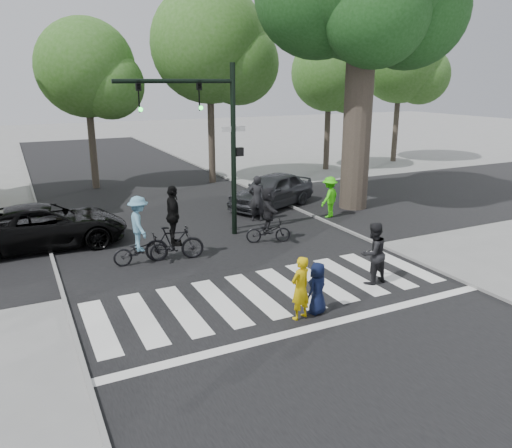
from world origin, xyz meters
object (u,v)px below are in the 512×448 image
at_px(cyclist_right, 268,218).
at_px(cyclist_left, 140,235).
at_px(pedestrian_child, 317,288).
at_px(pedestrian_woman, 300,288).
at_px(pedestrian_adult, 373,253).
at_px(traffic_signal, 210,127).
at_px(car_suv, 46,226).
at_px(car_grey, 272,190).
at_px(cyclist_mid, 174,230).

bearing_deg(cyclist_right, cyclist_left, -178.47).
relative_size(pedestrian_child, cyclist_right, 0.66).
xyz_separation_m(pedestrian_woman, cyclist_left, (-2.46, 5.30, 0.14)).
bearing_deg(cyclist_left, pedestrian_adult, -38.90).
relative_size(pedestrian_woman, pedestrian_adult, 0.89).
bearing_deg(traffic_signal, pedestrian_child, -89.89).
distance_m(pedestrian_child, car_suv, 9.89).
relative_size(pedestrian_child, car_suv, 0.25).
xyz_separation_m(traffic_signal, pedestrian_child, (0.01, -6.78, -3.25)).
relative_size(pedestrian_woman, pedestrian_child, 1.20).
height_order(pedestrian_woman, cyclist_right, cyclist_right).
bearing_deg(cyclist_left, car_grey, 32.93).
height_order(pedestrian_woman, car_suv, pedestrian_woman).
xyz_separation_m(cyclist_right, car_grey, (2.45, 4.36, -0.11)).
height_order(cyclist_right, car_suv, cyclist_right).
height_order(cyclist_left, car_suv, cyclist_left).
xyz_separation_m(cyclist_mid, cyclist_right, (3.43, 0.24, -0.10)).
height_order(cyclist_left, cyclist_right, cyclist_left).
xyz_separation_m(pedestrian_child, car_suv, (-5.42, 8.27, 0.08)).
xyz_separation_m(cyclist_left, car_grey, (6.91, 4.48, -0.16)).
bearing_deg(cyclist_left, pedestrian_woman, -65.10).
distance_m(pedestrian_woman, car_suv, 9.67).
xyz_separation_m(pedestrian_child, cyclist_right, (1.49, 5.36, 0.23)).
relative_size(cyclist_left, car_suv, 0.40).
distance_m(traffic_signal, pedestrian_adult, 7.03).
height_order(cyclist_right, car_grey, cyclist_right).
bearing_deg(cyclist_mid, cyclist_left, 173.44).
xyz_separation_m(traffic_signal, pedestrian_adult, (2.40, -5.87, -3.03)).
relative_size(traffic_signal, pedestrian_woman, 3.87).
bearing_deg(pedestrian_child, car_grey, -135.15).
bearing_deg(pedestrian_child, cyclist_left, -83.50).
bearing_deg(car_grey, cyclist_left, -81.09).
distance_m(pedestrian_child, cyclist_mid, 5.49).
distance_m(pedestrian_adult, car_grey, 8.94).
distance_m(pedestrian_woman, pedestrian_adult, 3.07).
bearing_deg(car_grey, pedestrian_child, -46.06).
relative_size(traffic_signal, car_grey, 1.34).
bearing_deg(cyclist_right, pedestrian_adult, -78.53).
bearing_deg(traffic_signal, cyclist_mid, -139.28).
height_order(cyclist_left, cyclist_mid, cyclist_mid).
relative_size(pedestrian_child, cyclist_left, 0.61).
bearing_deg(pedestrian_woman, cyclist_right, -126.53).
xyz_separation_m(pedestrian_woman, pedestrian_adult, (2.91, 0.97, 0.10)).
bearing_deg(cyclist_right, pedestrian_woman, -110.26).
relative_size(pedestrian_child, car_grey, 0.29).
bearing_deg(cyclist_left, traffic_signal, 27.50).
bearing_deg(cyclist_mid, pedestrian_woman, -74.60).
xyz_separation_m(cyclist_mid, car_grey, (5.88, 4.59, -0.21)).
distance_m(pedestrian_adult, cyclist_right, 4.54).
height_order(traffic_signal, pedestrian_adult, traffic_signal).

